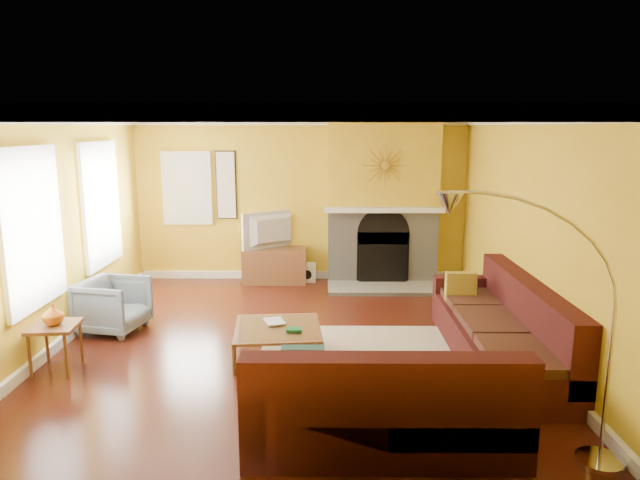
{
  "coord_description": "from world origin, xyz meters",
  "views": [
    {
      "loc": [
        0.38,
        -6.5,
        2.55
      ],
      "look_at": [
        0.33,
        0.4,
        1.18
      ],
      "focal_mm": 32.0,
      "sensor_mm": 36.0,
      "label": 1
    }
  ],
  "objects_px": {
    "media_console": "(275,265)",
    "arc_lamp": "(535,336)",
    "coffee_table": "(278,343)",
    "side_table": "(56,348)",
    "sectional_sofa": "(408,334)",
    "armchair": "(113,305)"
  },
  "relations": [
    {
      "from": "media_console",
      "to": "arc_lamp",
      "type": "height_order",
      "value": "arc_lamp"
    },
    {
      "from": "coffee_table",
      "to": "side_table",
      "type": "bearing_deg",
      "value": -171.38
    },
    {
      "from": "media_console",
      "to": "arc_lamp",
      "type": "xyz_separation_m",
      "value": [
        2.37,
        -5.24,
        0.76
      ]
    },
    {
      "from": "side_table",
      "to": "arc_lamp",
      "type": "bearing_deg",
      "value": -21.16
    },
    {
      "from": "sectional_sofa",
      "to": "media_console",
      "type": "bearing_deg",
      "value": 115.11
    },
    {
      "from": "side_table",
      "to": "arc_lamp",
      "type": "xyz_separation_m",
      "value": [
        4.38,
        -1.7,
        0.79
      ]
    },
    {
      "from": "armchair",
      "to": "side_table",
      "type": "relative_size",
      "value": 1.45
    },
    {
      "from": "coffee_table",
      "to": "media_console",
      "type": "distance_m",
      "value": 3.21
    },
    {
      "from": "media_console",
      "to": "side_table",
      "type": "distance_m",
      "value": 4.08
    },
    {
      "from": "side_table",
      "to": "sectional_sofa",
      "type": "bearing_deg",
      "value": -0.96
    },
    {
      "from": "sectional_sofa",
      "to": "armchair",
      "type": "relative_size",
      "value": 4.81
    },
    {
      "from": "coffee_table",
      "to": "media_console",
      "type": "height_order",
      "value": "media_console"
    },
    {
      "from": "coffee_table",
      "to": "side_table",
      "type": "height_order",
      "value": "side_table"
    },
    {
      "from": "sectional_sofa",
      "to": "arc_lamp",
      "type": "bearing_deg",
      "value": -67.52
    },
    {
      "from": "armchair",
      "to": "arc_lamp",
      "type": "distance_m",
      "value": 5.17
    },
    {
      "from": "coffee_table",
      "to": "arc_lamp",
      "type": "bearing_deg",
      "value": -44.82
    },
    {
      "from": "armchair",
      "to": "side_table",
      "type": "distance_m",
      "value": 1.23
    },
    {
      "from": "arc_lamp",
      "to": "side_table",
      "type": "bearing_deg",
      "value": 158.84
    },
    {
      "from": "sectional_sofa",
      "to": "side_table",
      "type": "relative_size",
      "value": 6.97
    },
    {
      "from": "sectional_sofa",
      "to": "coffee_table",
      "type": "bearing_deg",
      "value": 163.36
    },
    {
      "from": "arc_lamp",
      "to": "sectional_sofa",
      "type": "bearing_deg",
      "value": 112.48
    },
    {
      "from": "sectional_sofa",
      "to": "media_console",
      "type": "distance_m",
      "value": 3.99
    }
  ]
}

